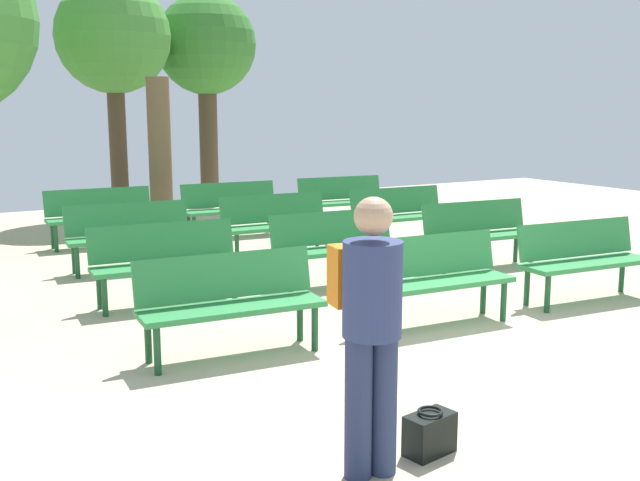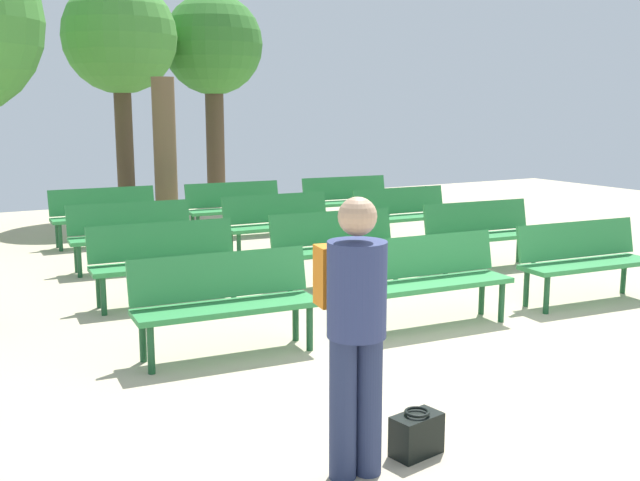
# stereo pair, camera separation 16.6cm
# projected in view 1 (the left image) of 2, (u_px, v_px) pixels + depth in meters

# --- Properties ---
(ground_plane) EXTENTS (24.00, 24.00, 0.00)m
(ground_plane) POSITION_uv_depth(u_px,v_px,m) (538.00, 374.00, 6.07)
(ground_plane) COLOR #BCAD8E
(bench_r0_c0) EXTENTS (1.63, 0.61, 0.87)m
(bench_r0_c0) POSITION_uv_depth(u_px,v_px,m) (230.00, 298.00, 6.47)
(bench_r0_c0) COLOR #2D8442
(bench_r0_c0) RESTS_ON ground_plane
(bench_r0_c1) EXTENTS (1.63, 0.59, 0.87)m
(bench_r0_c1) POSITION_uv_depth(u_px,v_px,m) (433.00, 274.00, 7.37)
(bench_r0_c1) COLOR #2D8442
(bench_r0_c1) RESTS_ON ground_plane
(bench_r0_c2) EXTENTS (1.64, 0.62, 0.87)m
(bench_r0_c2) POSITION_uv_depth(u_px,v_px,m) (583.00, 256.00, 8.27)
(bench_r0_c2) COLOR #2D8442
(bench_r0_c2) RESTS_ON ground_plane
(bench_r1_c0) EXTENTS (1.63, 0.61, 0.87)m
(bench_r1_c0) POSITION_uv_depth(u_px,v_px,m) (165.00, 258.00, 8.13)
(bench_r1_c0) COLOR #2D8442
(bench_r1_c0) RESTS_ON ground_plane
(bench_r1_c1) EXTENTS (1.63, 0.60, 0.87)m
(bench_r1_c1) POSITION_uv_depth(u_px,v_px,m) (336.00, 243.00, 9.02)
(bench_r1_c1) COLOR #2D8442
(bench_r1_c1) RESTS_ON ground_plane
(bench_r1_c2) EXTENTS (1.64, 0.62, 0.87)m
(bench_r1_c2) POSITION_uv_depth(u_px,v_px,m) (479.00, 230.00, 9.96)
(bench_r1_c2) COLOR #2D8442
(bench_r1_c2) RESTS_ON ground_plane
(bench_r2_c0) EXTENTS (1.64, 0.63, 0.87)m
(bench_r2_c0) POSITION_uv_depth(u_px,v_px,m) (129.00, 232.00, 9.80)
(bench_r2_c0) COLOR #2D8442
(bench_r2_c0) RESTS_ON ground_plane
(bench_r2_c1) EXTENTS (1.62, 0.56, 0.87)m
(bench_r2_c1) POSITION_uv_depth(u_px,v_px,m) (276.00, 221.00, 10.74)
(bench_r2_c1) COLOR #2D8442
(bench_r2_c1) RESTS_ON ground_plane
(bench_r2_c2) EXTENTS (1.62, 0.56, 0.87)m
(bench_r2_c2) POSITION_uv_depth(u_px,v_px,m) (400.00, 212.00, 11.60)
(bench_r2_c2) COLOR #2D8442
(bench_r2_c2) RESTS_ON ground_plane
(bench_r3_c0) EXTENTS (1.62, 0.56, 0.87)m
(bench_r3_c0) POSITION_uv_depth(u_px,v_px,m) (100.00, 213.00, 11.49)
(bench_r3_c0) COLOR #2D8442
(bench_r3_c0) RESTS_ON ground_plane
(bench_r3_c1) EXTENTS (1.63, 0.61, 0.87)m
(bench_r3_c1) POSITION_uv_depth(u_px,v_px,m) (231.00, 206.00, 12.35)
(bench_r3_c1) COLOR #2D8442
(bench_r3_c1) RESTS_ON ground_plane
(bench_r3_c2) EXTENTS (1.64, 0.64, 0.87)m
(bench_r3_c2) POSITION_uv_depth(u_px,v_px,m) (343.00, 198.00, 13.33)
(bench_r3_c2) COLOR #2D8442
(bench_r3_c2) RESTS_ON ground_plane
(tree_0) EXTENTS (0.39, 0.39, 2.60)m
(tree_0) POSITION_uv_depth(u_px,v_px,m) (160.00, 155.00, 12.80)
(tree_0) COLOR brown
(tree_0) RESTS_ON ground_plane
(tree_2) EXTENTS (2.06, 2.06, 4.40)m
(tree_2) POSITION_uv_depth(u_px,v_px,m) (206.00, 49.00, 15.46)
(tree_2) COLOR #4C3A28
(tree_2) RESTS_ON ground_plane
(tree_3) EXTENTS (2.13, 2.13, 4.46)m
(tree_3) POSITION_uv_depth(u_px,v_px,m) (113.00, 39.00, 13.92)
(tree_3) COLOR #4C3A28
(tree_3) RESTS_ON ground_plane
(visitor_with_backpack) EXTENTS (0.39, 0.56, 1.65)m
(visitor_with_backpack) POSITION_uv_depth(u_px,v_px,m) (369.00, 320.00, 4.29)
(visitor_with_backpack) COLOR navy
(visitor_with_backpack) RESTS_ON ground_plane
(handbag) EXTENTS (0.35, 0.23, 0.29)m
(handbag) POSITION_uv_depth(u_px,v_px,m) (430.00, 433.00, 4.66)
(handbag) COLOR black
(handbag) RESTS_ON ground_plane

